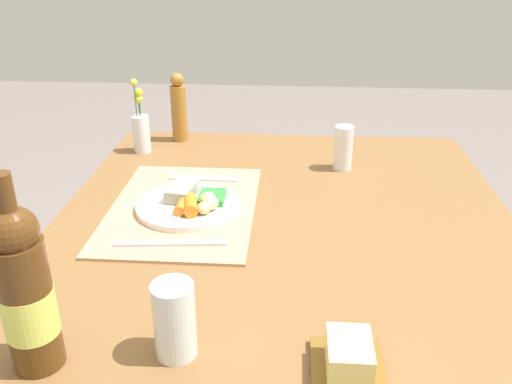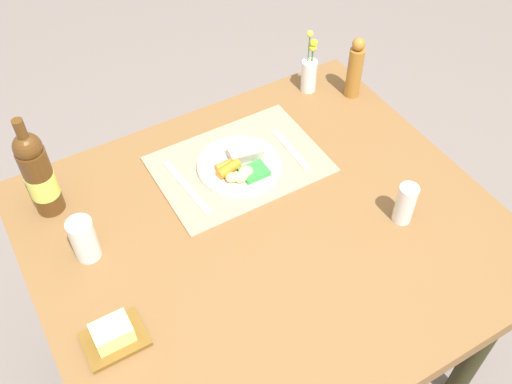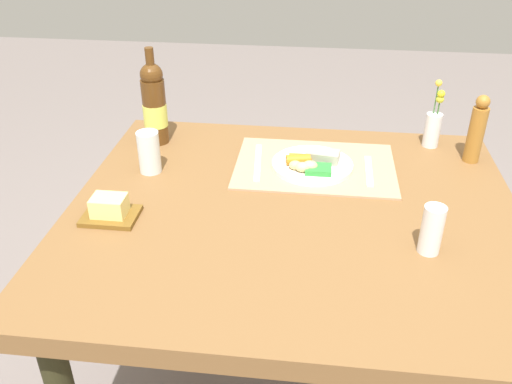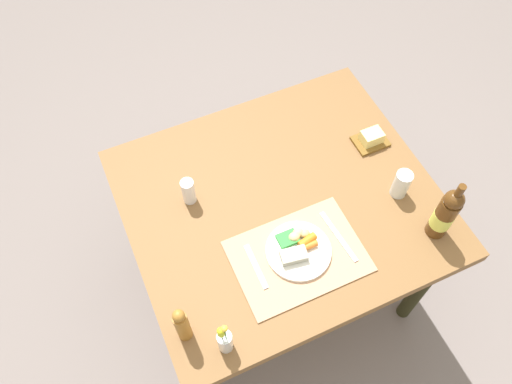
{
  "view_description": "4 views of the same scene",
  "coord_description": "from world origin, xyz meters",
  "px_view_note": "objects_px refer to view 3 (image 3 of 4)",
  "views": [
    {
      "loc": [
        1.01,
        0.01,
        1.27
      ],
      "look_at": [
        0.04,
        -0.06,
        0.82
      ],
      "focal_mm": 38.19,
      "sensor_mm": 36.0,
      "label": 1
    },
    {
      "loc": [
        0.47,
        0.75,
        1.85
      ],
      "look_at": [
        0.01,
        -0.04,
        0.83
      ],
      "focal_mm": 40.78,
      "sensor_mm": 36.0,
      "label": 2
    },
    {
      "loc": [
        -0.04,
        1.15,
        1.45
      ],
      "look_at": [
        0.09,
        -0.01,
        0.76
      ],
      "focal_mm": 38.47,
      "sensor_mm": 36.0,
      "label": 3
    },
    {
      "loc": [
        -0.48,
        -0.83,
        2.33
      ],
      "look_at": [
        -0.09,
        0.04,
        0.79
      ],
      "focal_mm": 35.76,
      "sensor_mm": 36.0,
      "label": 4
    }
  ],
  "objects_px": {
    "fork": "(369,171)",
    "flower_vase": "(433,126)",
    "dinner_plate": "(312,164)",
    "wine_bottle": "(154,105)",
    "knife": "(258,162)",
    "salt_shaker": "(432,230)",
    "pepper_mill": "(477,130)",
    "dining_table": "(292,235)",
    "water_tumbler": "(149,155)",
    "butter_dish": "(110,210)"
  },
  "relations": [
    {
      "from": "fork",
      "to": "flower_vase",
      "type": "relative_size",
      "value": 0.84
    },
    {
      "from": "dinner_plate",
      "to": "wine_bottle",
      "type": "bearing_deg",
      "value": -15.08
    },
    {
      "from": "knife",
      "to": "salt_shaker",
      "type": "xyz_separation_m",
      "value": [
        -0.42,
        0.36,
        0.05
      ]
    },
    {
      "from": "salt_shaker",
      "to": "fork",
      "type": "bearing_deg",
      "value": -72.4
    },
    {
      "from": "salt_shaker",
      "to": "knife",
      "type": "bearing_deg",
      "value": -40.67
    },
    {
      "from": "dinner_plate",
      "to": "fork",
      "type": "relative_size",
      "value": 1.32
    },
    {
      "from": "fork",
      "to": "pepper_mill",
      "type": "xyz_separation_m",
      "value": [
        -0.29,
        -0.11,
        0.09
      ]
    },
    {
      "from": "flower_vase",
      "to": "salt_shaker",
      "type": "distance_m",
      "value": 0.55
    },
    {
      "from": "wine_bottle",
      "to": "dinner_plate",
      "type": "bearing_deg",
      "value": 164.92
    },
    {
      "from": "dining_table",
      "to": "dinner_plate",
      "type": "xyz_separation_m",
      "value": [
        -0.04,
        -0.21,
        0.1
      ]
    },
    {
      "from": "dining_table",
      "to": "salt_shaker",
      "type": "distance_m",
      "value": 0.36
    },
    {
      "from": "dining_table",
      "to": "wine_bottle",
      "type": "relative_size",
      "value": 3.83
    },
    {
      "from": "knife",
      "to": "water_tumbler",
      "type": "xyz_separation_m",
      "value": [
        0.29,
        0.07,
        0.04
      ]
    },
    {
      "from": "wine_bottle",
      "to": "water_tumbler",
      "type": "bearing_deg",
      "value": 99.93
    },
    {
      "from": "dining_table",
      "to": "butter_dish",
      "type": "relative_size",
      "value": 8.57
    },
    {
      "from": "fork",
      "to": "water_tumbler",
      "type": "relative_size",
      "value": 1.46
    },
    {
      "from": "salt_shaker",
      "to": "pepper_mill",
      "type": "height_order",
      "value": "pepper_mill"
    },
    {
      "from": "dining_table",
      "to": "flower_vase",
      "type": "bearing_deg",
      "value": -133.87
    },
    {
      "from": "wine_bottle",
      "to": "butter_dish",
      "type": "distance_m",
      "value": 0.44
    },
    {
      "from": "knife",
      "to": "wine_bottle",
      "type": "bearing_deg",
      "value": -24.71
    },
    {
      "from": "water_tumbler",
      "to": "pepper_mill",
      "type": "xyz_separation_m",
      "value": [
        -0.89,
        -0.17,
        0.04
      ]
    },
    {
      "from": "wine_bottle",
      "to": "salt_shaker",
      "type": "height_order",
      "value": "wine_bottle"
    },
    {
      "from": "dinner_plate",
      "to": "salt_shaker",
      "type": "relative_size",
      "value": 1.98
    },
    {
      "from": "knife",
      "to": "wine_bottle",
      "type": "distance_m",
      "value": 0.36
    },
    {
      "from": "salt_shaker",
      "to": "dinner_plate",
      "type": "bearing_deg",
      "value": -52.6
    },
    {
      "from": "knife",
      "to": "salt_shaker",
      "type": "bearing_deg",
      "value": 134.41
    },
    {
      "from": "dinner_plate",
      "to": "pepper_mill",
      "type": "relative_size",
      "value": 1.14
    },
    {
      "from": "dining_table",
      "to": "wine_bottle",
      "type": "bearing_deg",
      "value": -37.4
    },
    {
      "from": "dining_table",
      "to": "dinner_plate",
      "type": "height_order",
      "value": "dinner_plate"
    },
    {
      "from": "wine_bottle",
      "to": "salt_shaker",
      "type": "xyz_separation_m",
      "value": [
        -0.74,
        0.48,
        -0.06
      ]
    },
    {
      "from": "knife",
      "to": "butter_dish",
      "type": "distance_m",
      "value": 0.45
    },
    {
      "from": "knife",
      "to": "wine_bottle",
      "type": "relative_size",
      "value": 0.75
    },
    {
      "from": "dinner_plate",
      "to": "pepper_mill",
      "type": "xyz_separation_m",
      "value": [
        -0.45,
        -0.11,
        0.08
      ]
    },
    {
      "from": "water_tumbler",
      "to": "pepper_mill",
      "type": "height_order",
      "value": "pepper_mill"
    },
    {
      "from": "dinner_plate",
      "to": "salt_shaker",
      "type": "height_order",
      "value": "salt_shaker"
    },
    {
      "from": "fork",
      "to": "dining_table",
      "type": "bearing_deg",
      "value": 46.85
    },
    {
      "from": "dinner_plate",
      "to": "wine_bottle",
      "type": "xyz_separation_m",
      "value": [
        0.48,
        -0.13,
        0.1
      ]
    },
    {
      "from": "dinner_plate",
      "to": "water_tumbler",
      "type": "distance_m",
      "value": 0.45
    },
    {
      "from": "butter_dish",
      "to": "salt_shaker",
      "type": "height_order",
      "value": "salt_shaker"
    },
    {
      "from": "flower_vase",
      "to": "butter_dish",
      "type": "relative_size",
      "value": 1.58
    },
    {
      "from": "wine_bottle",
      "to": "butter_dish",
      "type": "bearing_deg",
      "value": 90.63
    },
    {
      "from": "dining_table",
      "to": "flower_vase",
      "type": "height_order",
      "value": "flower_vase"
    },
    {
      "from": "dinner_plate",
      "to": "flower_vase",
      "type": "relative_size",
      "value": 1.1
    },
    {
      "from": "knife",
      "to": "pepper_mill",
      "type": "xyz_separation_m",
      "value": [
        -0.6,
        -0.1,
        0.09
      ]
    },
    {
      "from": "dining_table",
      "to": "salt_shaker",
      "type": "relative_size",
      "value": 9.8
    },
    {
      "from": "wine_bottle",
      "to": "butter_dish",
      "type": "relative_size",
      "value": 2.24
    },
    {
      "from": "fork",
      "to": "salt_shaker",
      "type": "height_order",
      "value": "salt_shaker"
    },
    {
      "from": "wine_bottle",
      "to": "pepper_mill",
      "type": "bearing_deg",
      "value": 178.96
    },
    {
      "from": "salt_shaker",
      "to": "butter_dish",
      "type": "bearing_deg",
      "value": -3.49
    },
    {
      "from": "pepper_mill",
      "to": "salt_shaker",
      "type": "bearing_deg",
      "value": 67.98
    }
  ]
}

